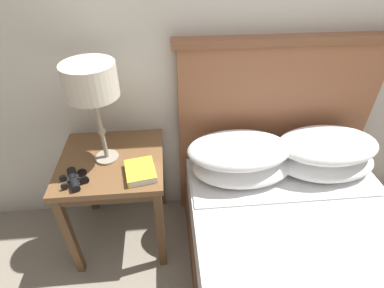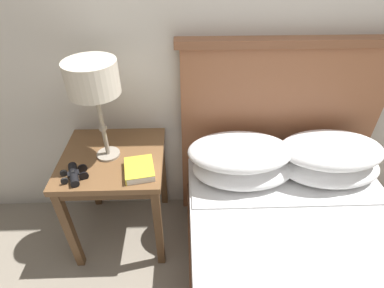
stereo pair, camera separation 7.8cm
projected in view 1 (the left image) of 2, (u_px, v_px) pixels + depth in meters
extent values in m
cube|color=beige|center=(227.00, 26.00, 1.60)|extent=(8.00, 0.06, 2.60)
cube|color=brown|center=(112.00, 160.00, 1.71)|extent=(0.58, 0.58, 0.04)
cube|color=brown|center=(113.00, 165.00, 1.73)|extent=(0.55, 0.55, 0.05)
cube|color=brown|center=(70.00, 237.00, 1.69)|extent=(0.04, 0.04, 0.64)
cube|color=brown|center=(161.00, 230.00, 1.72)|extent=(0.04, 0.04, 0.64)
cube|color=brown|center=(87.00, 176.00, 2.09)|extent=(0.04, 0.04, 0.64)
cube|color=brown|center=(160.00, 171.00, 2.13)|extent=(0.04, 0.04, 0.64)
cube|color=silver|center=(286.00, 185.00, 1.78)|extent=(1.12, 0.28, 0.01)
cube|color=brown|center=(272.00, 135.00, 1.99)|extent=(1.23, 0.06, 1.22)
cube|color=brown|center=(290.00, 40.00, 1.61)|extent=(1.29, 0.10, 0.04)
ellipsoid|color=white|center=(242.00, 166.00, 1.81)|extent=(0.60, 0.36, 0.15)
ellipsoid|color=white|center=(325.00, 161.00, 1.84)|extent=(0.60, 0.36, 0.15)
ellipsoid|color=white|center=(239.00, 150.00, 1.73)|extent=(0.60, 0.36, 0.15)
ellipsoid|color=white|center=(328.00, 145.00, 1.77)|extent=(0.60, 0.36, 0.15)
cylinder|color=gray|center=(107.00, 157.00, 1.68)|extent=(0.13, 0.13, 0.01)
cylinder|color=gray|center=(101.00, 128.00, 1.57)|extent=(0.02, 0.02, 0.38)
sphere|color=gray|center=(101.00, 131.00, 1.58)|extent=(0.04, 0.04, 0.04)
cylinder|color=beige|center=(90.00, 80.00, 1.40)|extent=(0.26, 0.26, 0.16)
cube|color=silver|center=(141.00, 172.00, 1.57)|extent=(0.18, 0.20, 0.04)
cube|color=gold|center=(140.00, 169.00, 1.56)|extent=(0.18, 0.21, 0.00)
cube|color=gold|center=(126.00, 174.00, 1.55)|extent=(0.04, 0.18, 0.04)
cylinder|color=black|center=(74.00, 183.00, 1.50)|extent=(0.07, 0.10, 0.04)
cylinder|color=black|center=(84.00, 180.00, 1.51)|extent=(0.05, 0.03, 0.05)
cylinder|color=black|center=(65.00, 186.00, 1.48)|extent=(0.04, 0.02, 0.04)
cylinder|color=black|center=(73.00, 175.00, 1.54)|extent=(0.07, 0.10, 0.04)
cylinder|color=black|center=(82.00, 173.00, 1.56)|extent=(0.05, 0.03, 0.05)
cylinder|color=black|center=(63.00, 178.00, 1.53)|extent=(0.04, 0.02, 0.04)
cube|color=black|center=(73.00, 178.00, 1.51)|extent=(0.07, 0.05, 0.01)
cylinder|color=black|center=(73.00, 178.00, 1.51)|extent=(0.02, 0.02, 0.02)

